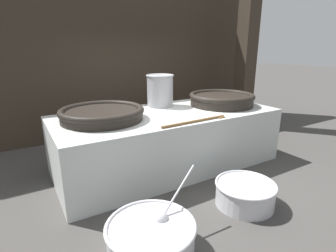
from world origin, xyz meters
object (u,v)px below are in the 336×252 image
at_px(giant_wok_near, 102,113).
at_px(prep_bowl_meat, 245,193).
at_px(prep_bowl_vegetables, 151,237).
at_px(giant_wok_far, 222,99).
at_px(stock_pot, 160,90).
at_px(cook, 164,108).

bearing_deg(giant_wok_near, prep_bowl_meat, -52.33).
bearing_deg(prep_bowl_vegetables, giant_wok_near, 85.71).
distance_m(giant_wok_near, prep_bowl_meat, 2.42).
height_order(giant_wok_near, prep_bowl_meat, giant_wok_near).
xyz_separation_m(giant_wok_far, prep_bowl_meat, (-1.00, -1.66, -0.93)).
xyz_separation_m(giant_wok_far, prep_bowl_vegetables, (-2.51, -1.79, -0.92)).
xyz_separation_m(stock_pot, prep_bowl_meat, (0.09, -2.20, -1.12)).
bearing_deg(prep_bowl_meat, cook, 83.22).
xyz_separation_m(giant_wok_far, cook, (-0.67, 1.13, -0.32)).
distance_m(giant_wok_far, prep_bowl_vegetables, 3.22).
height_order(stock_pot, prep_bowl_meat, stock_pot).
xyz_separation_m(cook, prep_bowl_vegetables, (-1.84, -2.92, -0.60)).
bearing_deg(prep_bowl_meat, giant_wok_near, 127.67).
relative_size(giant_wok_near, cook, 0.90).
height_order(giant_wok_near, stock_pot, stock_pot).
bearing_deg(stock_pot, giant_wok_near, -161.39).
xyz_separation_m(giant_wok_far, stock_pot, (-1.08, 0.55, 0.19)).
relative_size(giant_wok_far, cook, 0.86).
xyz_separation_m(giant_wok_near, prep_bowl_meat, (1.37, -1.77, -0.91)).
relative_size(cook, prep_bowl_vegetables, 1.23).
relative_size(giant_wok_far, prep_bowl_vegetables, 1.06).
relative_size(prep_bowl_vegetables, prep_bowl_meat, 1.45).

